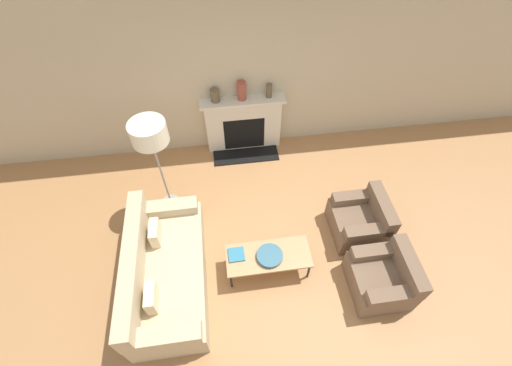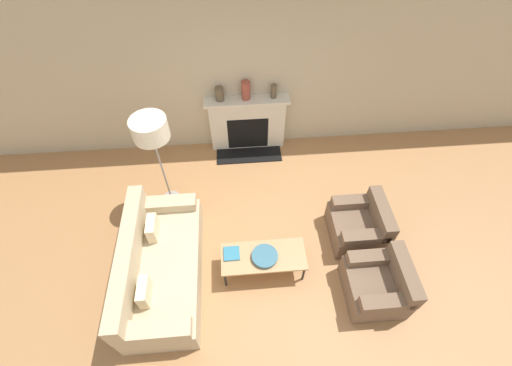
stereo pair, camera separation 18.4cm
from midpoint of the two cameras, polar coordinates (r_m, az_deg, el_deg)
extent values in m
plane|color=#A87547|center=(5.08, 0.46, -13.90)|extent=(18.00, 18.00, 0.00)
cube|color=#BCAD8E|center=(5.77, -1.88, 17.62)|extent=(18.00, 0.06, 2.90)
cube|color=beige|center=(6.23, -0.58, 9.76)|extent=(1.33, 0.20, 1.02)
cube|color=black|center=(6.26, -0.51, 8.29)|extent=(0.73, 0.04, 0.66)
cube|color=black|center=(6.38, -0.35, 4.71)|extent=(1.19, 0.40, 0.02)
cube|color=beige|center=(5.87, -0.59, 13.53)|extent=(1.45, 0.28, 0.05)
cube|color=tan|center=(4.96, -13.79, -13.84)|extent=(0.94, 2.00, 0.45)
cube|color=tan|center=(4.68, -19.44, -11.56)|extent=(0.20, 2.00, 0.41)
cube|color=tan|center=(4.36, -15.48, -22.65)|extent=(0.86, 0.22, 0.16)
cube|color=tan|center=(5.16, -13.72, -3.43)|extent=(0.86, 0.22, 0.16)
cube|color=beige|center=(4.48, -16.96, -17.00)|extent=(0.12, 0.32, 0.28)
cube|color=beige|center=(4.89, -15.84, -7.25)|extent=(0.12, 0.32, 0.28)
cube|color=brown|center=(5.04, 20.11, -16.00)|extent=(0.74, 0.79, 0.39)
cube|color=brown|center=(4.85, 24.48, -13.68)|extent=(0.18, 0.79, 0.31)
cube|color=brown|center=(4.92, 19.87, -11.59)|extent=(0.67, 0.18, 0.13)
cube|color=brown|center=(4.71, 22.14, -17.99)|extent=(0.67, 0.18, 0.13)
cube|color=brown|center=(5.41, 17.21, -7.21)|extent=(0.74, 0.79, 0.39)
cube|color=brown|center=(5.24, 21.07, -4.81)|extent=(0.18, 0.79, 0.31)
cube|color=brown|center=(5.36, 16.98, -3.00)|extent=(0.67, 0.18, 0.13)
cube|color=brown|center=(5.06, 18.82, -8.50)|extent=(0.67, 0.18, 0.13)
cube|color=tan|center=(4.75, 2.39, -12.15)|extent=(1.15, 0.49, 0.03)
cylinder|color=black|center=(4.82, -4.01, -15.79)|extent=(0.03, 0.03, 0.35)
cylinder|color=black|center=(4.91, 9.04, -14.68)|extent=(0.03, 0.03, 0.35)
cylinder|color=black|center=(5.00, -4.19, -11.53)|extent=(0.03, 0.03, 0.35)
cylinder|color=black|center=(5.08, 8.20, -10.56)|extent=(0.03, 0.03, 0.35)
cylinder|color=#38667A|center=(4.72, 2.60, -12.25)|extent=(0.12, 0.12, 0.01)
cylinder|color=#38667A|center=(4.70, 2.61, -12.09)|extent=(0.35, 0.35, 0.04)
cube|color=teal|center=(4.74, -2.95, -11.68)|extent=(0.22, 0.21, 0.02)
cylinder|color=gray|center=(5.87, -13.01, -2.47)|extent=(0.29, 0.29, 0.03)
cylinder|color=gray|center=(5.33, -14.35, 2.18)|extent=(0.03, 0.03, 1.40)
cylinder|color=beige|center=(4.77, -16.24, 8.67)|extent=(0.50, 0.50, 0.30)
cylinder|color=brown|center=(5.81, -5.19, 14.53)|extent=(0.15, 0.15, 0.23)
cylinder|color=brown|center=(5.79, -0.76, 15.17)|extent=(0.15, 0.15, 0.32)
cylinder|color=brown|center=(5.86, 3.88, 15.01)|extent=(0.10, 0.10, 0.24)
camera|label=1|loc=(0.09, -89.01, 1.20)|focal=24.00mm
camera|label=2|loc=(0.09, 90.99, -1.20)|focal=24.00mm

